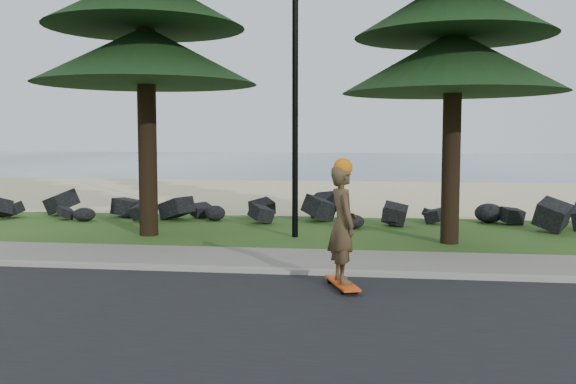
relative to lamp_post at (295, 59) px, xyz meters
name	(u,v)px	position (x,y,z in m)	size (l,w,h in m)	color
ground	(273,264)	(0.00, -3.20, -4.13)	(160.00, 160.00, 0.00)	#2B4E18
road	(212,339)	(0.00, -7.70, -4.12)	(160.00, 7.00, 0.02)	black
kerb	(265,271)	(0.00, -4.10, -4.08)	(160.00, 0.20, 0.10)	#99978A
sidewalk	(275,259)	(0.00, -3.00, -4.09)	(160.00, 2.00, 0.08)	gray
beach_sand	(330,194)	(0.00, 11.30, -4.13)	(160.00, 15.00, 0.01)	beige
ocean	(357,160)	(0.00, 47.80, -4.13)	(160.00, 58.00, 0.01)	#3F5C78
seawall_boulders	(306,223)	(0.00, 2.40, -4.13)	(60.00, 2.40, 1.10)	black
lamp_post	(295,59)	(0.00, 0.00, 0.00)	(0.25, 0.14, 8.14)	black
skateboarder	(343,225)	(1.38, -5.05, -3.12)	(0.63, 1.11, 2.02)	#D9430C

